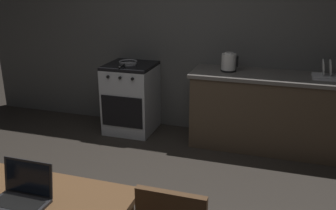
{
  "coord_description": "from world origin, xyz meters",
  "views": [
    {
      "loc": [
        1.22,
        -2.19,
        1.92
      ],
      "look_at": [
        0.22,
        0.98,
        0.78
      ],
      "focal_mm": 39.63,
      "sensor_mm": 36.0,
      "label": 1
    }
  ],
  "objects_px": {
    "stove_oven": "(131,98)",
    "frying_pan": "(128,63)",
    "laptop": "(20,197)",
    "electric_kettle": "(229,62)",
    "dish_rack": "(329,74)"
  },
  "relations": [
    {
      "from": "stove_oven",
      "to": "laptop",
      "type": "height_order",
      "value": "laptop"
    },
    {
      "from": "stove_oven",
      "to": "frying_pan",
      "type": "bearing_deg",
      "value": -121.21
    },
    {
      "from": "electric_kettle",
      "to": "stove_oven",
      "type": "bearing_deg",
      "value": -179.89
    },
    {
      "from": "stove_oven",
      "to": "laptop",
      "type": "distance_m",
      "value": 2.82
    },
    {
      "from": "stove_oven",
      "to": "dish_rack",
      "type": "distance_m",
      "value": 2.38
    },
    {
      "from": "frying_pan",
      "to": "electric_kettle",
      "type": "bearing_deg",
      "value": 1.36
    },
    {
      "from": "laptop",
      "to": "dish_rack",
      "type": "height_order",
      "value": "dish_rack"
    },
    {
      "from": "laptop",
      "to": "frying_pan",
      "type": "bearing_deg",
      "value": 112.62
    },
    {
      "from": "stove_oven",
      "to": "frying_pan",
      "type": "height_order",
      "value": "frying_pan"
    },
    {
      "from": "electric_kettle",
      "to": "dish_rack",
      "type": "bearing_deg",
      "value": 0.0
    },
    {
      "from": "electric_kettle",
      "to": "dish_rack",
      "type": "xyz_separation_m",
      "value": [
        1.09,
        0.0,
        -0.06
      ]
    },
    {
      "from": "frying_pan",
      "to": "stove_oven",
      "type": "bearing_deg",
      "value": 58.79
    },
    {
      "from": "laptop",
      "to": "electric_kettle",
      "type": "xyz_separation_m",
      "value": [
        0.73,
        2.76,
        0.24
      ]
    },
    {
      "from": "stove_oven",
      "to": "laptop",
      "type": "xyz_separation_m",
      "value": [
        0.5,
        -2.76,
        0.32
      ]
    },
    {
      "from": "laptop",
      "to": "dish_rack",
      "type": "relative_size",
      "value": 0.94
    }
  ]
}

